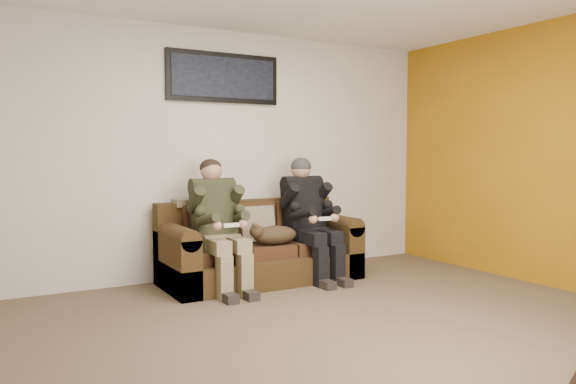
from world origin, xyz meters
TOP-DOWN VIEW (x-y plane):
  - floor at (0.00, 0.00)m, footprint 5.00×5.00m
  - wall_back at (0.00, 2.25)m, footprint 5.00×0.00m
  - wall_right at (2.50, 0.00)m, footprint 0.00×4.50m
  - accent_wall_right at (2.49, 0.00)m, footprint 0.00×4.50m
  - sofa at (0.13, 1.82)m, footprint 1.99×0.86m
  - throw_pillow at (0.13, 1.86)m, footprint 0.38×0.18m
  - throw_blanket at (-0.47, 2.07)m, footprint 0.41×0.20m
  - person_left at (-0.38, 1.66)m, footprint 0.51×0.87m
  - person_right at (0.64, 1.66)m, footprint 0.51×0.86m
  - cat at (0.18, 1.59)m, footprint 0.66×0.26m
  - framed_poster at (-0.07, 2.22)m, footprint 1.25×0.05m

SIDE VIEW (x-z plane):
  - floor at x=0.00m, z-range 0.00..0.00m
  - sofa at x=0.13m, z-range -0.10..0.71m
  - cat at x=0.18m, z-range 0.38..0.62m
  - throw_pillow at x=0.13m, z-range 0.39..0.77m
  - person_left at x=-0.38m, z-range 0.07..1.32m
  - person_right at x=0.64m, z-range 0.07..1.33m
  - throw_blanket at x=-0.47m, z-range 0.78..0.85m
  - wall_back at x=0.00m, z-range -1.20..3.80m
  - wall_right at x=2.50m, z-range -0.95..3.55m
  - accent_wall_right at x=2.49m, z-range -0.95..3.55m
  - framed_poster at x=-0.07m, z-range 1.84..2.36m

